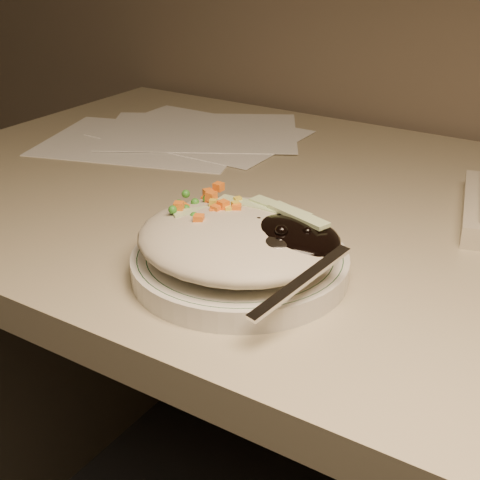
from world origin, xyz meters
The scene contains 5 objects.
desk centered at (0.00, 1.38, 0.54)m, with size 1.40×0.70×0.74m.
plate centered at (-0.11, 1.18, 0.75)m, with size 0.21×0.21×0.02m, color silver.
plate_rim centered at (-0.11, 1.18, 0.76)m, with size 0.20×0.20×0.00m.
meal centered at (-0.11, 1.18, 0.78)m, with size 0.21×0.19×0.05m.
papers centered at (-0.43, 1.51, 0.74)m, with size 0.40×0.40×0.00m.
Camera 1 is at (0.19, 0.71, 1.05)m, focal length 50.00 mm.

